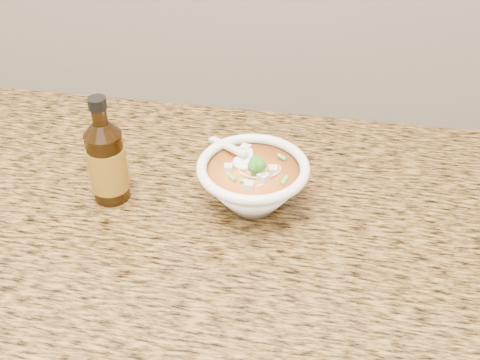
# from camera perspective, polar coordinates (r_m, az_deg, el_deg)

# --- Properties ---
(counter_slab) EXTENTS (4.00, 0.68, 0.04)m
(counter_slab) POSITION_cam_1_polar(r_m,az_deg,el_deg) (0.98, -10.34, -2.89)
(counter_slab) COLOR olive
(counter_slab) RESTS_ON cabinet
(soup_bowl) EXTENTS (0.17, 0.17, 0.10)m
(soup_bowl) POSITION_cam_1_polar(r_m,az_deg,el_deg) (0.92, 1.23, -0.32)
(soup_bowl) COLOR white
(soup_bowl) RESTS_ON counter_slab
(hot_sauce_bottle) EXTENTS (0.06, 0.06, 0.18)m
(hot_sauce_bottle) POSITION_cam_1_polar(r_m,az_deg,el_deg) (0.94, -12.50, 1.69)
(hot_sauce_bottle) COLOR black
(hot_sauce_bottle) RESTS_ON counter_slab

